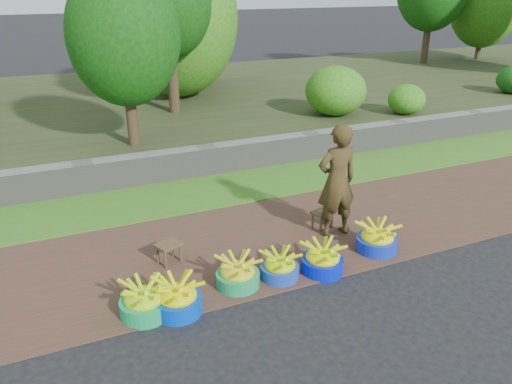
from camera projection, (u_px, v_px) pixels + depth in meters
name	position (u px, v px, depth m)	size (l,w,h in m)	color
ground_plane	(316.00, 284.00, 6.05)	(120.00, 120.00, 0.00)	black
dirt_shoulder	(272.00, 239.00, 7.10)	(80.00, 2.50, 0.02)	#4A3025
grass_verge	(223.00, 189.00, 8.78)	(80.00, 1.50, 0.04)	#3D771F
retaining_wall	(207.00, 160.00, 9.40)	(80.00, 0.35, 0.55)	slate
earth_bank	(149.00, 107.00, 13.53)	(80.00, 10.00, 0.50)	#323B1E
vegetation	(198.00, 10.00, 13.16)	(32.61, 8.28, 4.58)	#3A2C1B
basin_a	(144.00, 301.00, 5.42)	(0.54, 0.54, 0.41)	#149758
basin_b	(177.00, 298.00, 5.48)	(0.54, 0.54, 0.41)	#003CCE
basin_c	(238.00, 274.00, 5.94)	(0.53, 0.53, 0.39)	#1C9257
basin_d	(280.00, 267.00, 6.11)	(0.48, 0.48, 0.36)	#1A3EBD
basin_e	(323.00, 260.00, 6.24)	(0.53, 0.53, 0.40)	#0517D9
basin_f	(377.00, 239.00, 6.72)	(0.55, 0.55, 0.41)	#102CCA
stool_left	(169.00, 247.00, 6.40)	(0.38, 0.34, 0.28)	#4F3B25
stool_right	(322.00, 215.00, 7.30)	(0.36, 0.31, 0.27)	#4F3B25
vendor_woman	(337.00, 181.00, 6.91)	(0.59, 0.39, 1.63)	black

